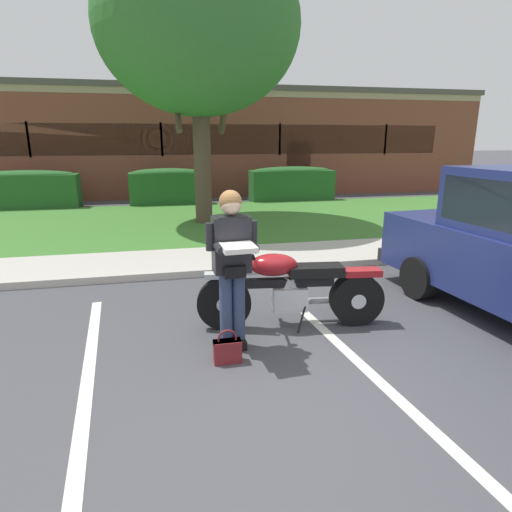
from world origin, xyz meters
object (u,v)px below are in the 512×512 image
(handbag, at_px, (227,349))
(shade_tree, at_px, (198,27))
(brick_building, at_px, (161,141))
(rider_person, at_px, (232,259))
(hedge_center_left, at_px, (167,186))
(hedge_left, at_px, (26,189))
(motorcycle, at_px, (299,288))
(hedge_center_right, at_px, (292,183))

(handbag, xyz_separation_m, shade_tree, (0.52, 7.35, 4.61))
(brick_building, bearing_deg, rider_person, -88.12)
(hedge_center_left, bearing_deg, shade_tree, -76.93)
(handbag, xyz_separation_m, hedge_left, (-4.74, 11.06, 0.51))
(motorcycle, relative_size, rider_person, 1.31)
(shade_tree, bearing_deg, hedge_center_right, 46.28)
(hedge_center_left, distance_m, hedge_center_right, 4.40)
(handbag, bearing_deg, shade_tree, 85.99)
(rider_person, height_order, shade_tree, shade_tree)
(hedge_center_left, height_order, hedge_center_right, same)
(motorcycle, distance_m, hedge_center_left, 10.45)
(shade_tree, relative_size, hedge_left, 2.17)
(motorcycle, relative_size, hedge_center_right, 0.75)
(rider_person, distance_m, hedge_center_left, 10.77)
(motorcycle, xyz_separation_m, handbag, (-0.97, -0.69, -0.34))
(rider_person, height_order, brick_building, brick_building)
(handbag, distance_m, hedge_left, 12.04)
(hedge_center_right, bearing_deg, shade_tree, -133.72)
(rider_person, distance_m, hedge_center_right, 11.46)
(rider_person, height_order, hedge_center_right, rider_person)
(motorcycle, xyz_separation_m, hedge_left, (-5.71, 10.36, 0.17))
(brick_building, bearing_deg, hedge_center_right, -52.34)
(motorcycle, bearing_deg, hedge_center_right, 73.42)
(hedge_center_left, relative_size, brick_building, 0.09)
(motorcycle, height_order, hedge_center_left, hedge_center_left)
(handbag, distance_m, shade_tree, 8.70)
(handbag, xyz_separation_m, hedge_center_right, (4.06, 11.06, 0.51))
(brick_building, bearing_deg, hedge_left, -126.51)
(hedge_center_left, xyz_separation_m, hedge_center_right, (4.40, 0.00, 0.00))
(shade_tree, distance_m, hedge_left, 7.63)
(hedge_left, distance_m, hedge_center_right, 8.80)
(rider_person, xyz_separation_m, handbag, (-0.11, -0.30, -0.86))
(shade_tree, distance_m, brick_building, 9.94)
(handbag, xyz_separation_m, hedge_center_left, (-0.34, 11.06, 0.51))
(rider_person, xyz_separation_m, shade_tree, (0.41, 7.05, 3.75))
(hedge_left, bearing_deg, hedge_center_left, -0.00)
(hedge_left, xyz_separation_m, brick_building, (4.31, 5.82, 1.42))
(brick_building, bearing_deg, shade_tree, -84.29)
(motorcycle, relative_size, handbag, 6.22)
(handbag, bearing_deg, hedge_left, 113.22)
(hedge_left, relative_size, hedge_center_right, 1.05)
(shade_tree, height_order, hedge_center_left, shade_tree)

